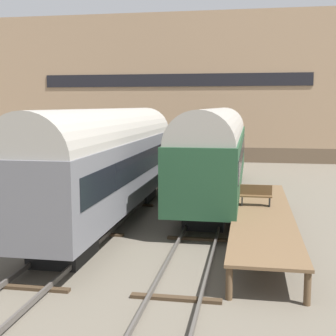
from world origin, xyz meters
name	(u,v)px	position (x,y,z in m)	size (l,w,h in m)	color
ground_plane	(67,257)	(0.00, 0.00, 0.00)	(200.00, 200.00, 0.00)	#60594C
track_middle	(67,254)	(0.00, 0.00, 0.14)	(2.60, 60.00, 0.26)	#4C4742
track_right	(190,261)	(4.47, 0.00, 0.14)	(2.60, 60.00, 0.26)	#4C4742
train_car_grey	(108,159)	(0.00, 5.17, 3.01)	(3.03, 16.62, 5.30)	black
train_car_green	(216,148)	(4.47, 11.65, 3.00)	(3.09, 18.98, 5.29)	black
station_platform	(262,214)	(7.00, 3.99, 0.97)	(2.43, 13.68, 1.05)	brown
bench	(256,195)	(6.73, 5.24, 1.54)	(1.40, 0.40, 0.91)	brown
warehouse_building	(183,90)	(-0.98, 36.32, 7.15)	(37.20, 12.98, 14.29)	brown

